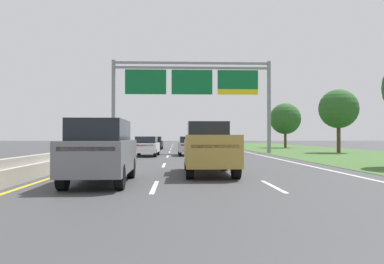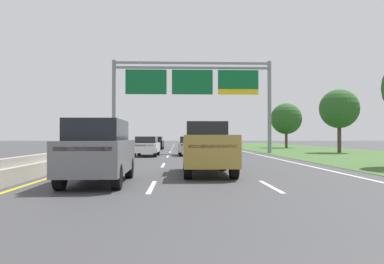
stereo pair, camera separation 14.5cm
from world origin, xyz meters
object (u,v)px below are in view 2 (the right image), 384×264
at_px(car_black_left_lane_sedan, 156,143).
at_px(roadside_tree_mid, 339,109).
at_px(car_silver_centre_lane_sedan, 189,146).
at_px(overhead_sign_gantry, 192,87).
at_px(car_grey_left_lane_suv, 99,150).
at_px(roadside_tree_far, 286,119).
at_px(car_white_left_lane_sedan, 147,146).
at_px(pickup_truck_gold, 207,148).

xyz_separation_m(car_black_left_lane_sedan, roadside_tree_mid, (18.30, -10.68, 3.42)).
bearing_deg(car_black_left_lane_sedan, car_silver_centre_lane_sedan, -165.35).
distance_m(overhead_sign_gantry, car_silver_centre_lane_sedan, 6.78).
relative_size(car_black_left_lane_sedan, car_silver_centre_lane_sedan, 1.00).
distance_m(car_black_left_lane_sedan, car_grey_left_lane_suv, 34.16).
bearing_deg(car_silver_centre_lane_sedan, car_grey_left_lane_suv, 168.62).
bearing_deg(roadside_tree_far, car_silver_centre_lane_sedan, -124.10).
height_order(overhead_sign_gantry, car_black_left_lane_sedan, overhead_sign_gantry).
relative_size(car_white_left_lane_sedan, roadside_tree_mid, 0.72).
bearing_deg(roadside_tree_far, overhead_sign_gantry, -129.23).
xyz_separation_m(car_silver_centre_lane_sedan, roadside_tree_far, (14.15, 20.90, 3.25)).
distance_m(overhead_sign_gantry, car_black_left_lane_sedan, 13.02).
bearing_deg(car_white_left_lane_sedan, roadside_tree_mid, -70.92).
bearing_deg(roadside_tree_far, car_white_left_lane_sedan, -128.47).
distance_m(car_silver_centre_lane_sedan, roadside_tree_mid, 15.66).
height_order(roadside_tree_mid, roadside_tree_far, roadside_tree_far).
bearing_deg(roadside_tree_mid, overhead_sign_gantry, -178.30).
height_order(car_white_left_lane_sedan, car_silver_centre_lane_sedan, same).
xyz_separation_m(pickup_truck_gold, car_silver_centre_lane_sedan, (-0.28, 15.89, -0.26)).
xyz_separation_m(car_grey_left_lane_suv, car_silver_centre_lane_sedan, (3.58, 19.02, -0.28)).
height_order(overhead_sign_gantry, car_grey_left_lane_suv, overhead_sign_gantry).
bearing_deg(car_white_left_lane_sedan, overhead_sign_gantry, -34.41).
height_order(overhead_sign_gantry, pickup_truck_gold, overhead_sign_gantry).
bearing_deg(car_white_left_lane_sedan, roadside_tree_far, -36.93).
xyz_separation_m(car_white_left_lane_sedan, car_black_left_lane_sedan, (-0.24, 16.39, 0.00)).
height_order(pickup_truck_gold, car_black_left_lane_sedan, pickup_truck_gold).
bearing_deg(pickup_truck_gold, car_black_left_lane_sedan, 7.74).
relative_size(car_white_left_lane_sedan, car_grey_left_lane_suv, 0.94).
relative_size(car_white_left_lane_sedan, roadside_tree_far, 0.71).
bearing_deg(roadside_tree_mid, roadside_tree_far, 91.61).
bearing_deg(pickup_truck_gold, car_grey_left_lane_suv, 129.43).
relative_size(car_grey_left_lane_suv, car_silver_centre_lane_sedan, 1.07).
relative_size(overhead_sign_gantry, car_black_left_lane_sedan, 3.40).
height_order(car_black_left_lane_sedan, roadside_tree_far, roadside_tree_far).
relative_size(pickup_truck_gold, roadside_tree_mid, 0.88).
height_order(car_white_left_lane_sedan, car_grey_left_lane_suv, car_grey_left_lane_suv).
distance_m(car_white_left_lane_sedan, car_silver_centre_lane_sedan, 3.66).
distance_m(car_grey_left_lane_suv, car_silver_centre_lane_sedan, 19.35).
distance_m(car_silver_centre_lane_sedan, roadside_tree_far, 25.45).
relative_size(overhead_sign_gantry, pickup_truck_gold, 2.78).
distance_m(overhead_sign_gantry, car_grey_left_lane_suv, 23.96).
relative_size(pickup_truck_gold, car_silver_centre_lane_sedan, 1.22).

